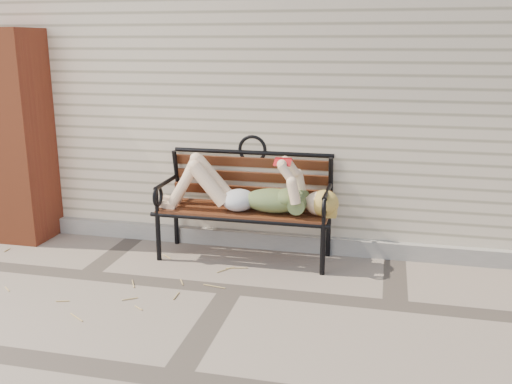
# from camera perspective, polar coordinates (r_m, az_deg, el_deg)

# --- Properties ---
(ground) EXTENTS (80.00, 80.00, 0.00)m
(ground) POSITION_cam_1_polar(r_m,az_deg,el_deg) (4.53, -2.47, -9.71)
(ground) COLOR gray
(ground) RESTS_ON ground
(house_wall) EXTENTS (8.00, 4.00, 3.00)m
(house_wall) POSITION_cam_1_polar(r_m,az_deg,el_deg) (7.06, 4.02, 11.71)
(house_wall) COLOR beige
(house_wall) RESTS_ON ground
(foundation_strip) EXTENTS (8.00, 0.10, 0.15)m
(foundation_strip) POSITION_cam_1_polar(r_m,az_deg,el_deg) (5.37, 0.28, -4.80)
(foundation_strip) COLOR #ACA59C
(foundation_strip) RESTS_ON ground
(brick_pillar) EXTENTS (0.50, 0.50, 2.00)m
(brick_pillar) POSITION_cam_1_polar(r_m,az_deg,el_deg) (5.89, -22.70, 5.09)
(brick_pillar) COLOR #9F4324
(brick_pillar) RESTS_ON ground
(garden_bench) EXTENTS (1.64, 0.65, 1.06)m
(garden_bench) POSITION_cam_1_polar(r_m,az_deg,el_deg) (5.06, -0.93, 0.13)
(garden_bench) COLOR black
(garden_bench) RESTS_ON ground
(reading_woman) EXTENTS (1.55, 0.35, 0.49)m
(reading_woman) POSITION_cam_1_polar(r_m,az_deg,el_deg) (4.92, -1.15, 0.15)
(reading_woman) COLOR #093645
(reading_woman) RESTS_ON ground
(straw_scatter) EXTENTS (2.86, 1.79, 0.01)m
(straw_scatter) POSITION_cam_1_polar(r_m,az_deg,el_deg) (4.80, -19.92, -9.08)
(straw_scatter) COLOR tan
(straw_scatter) RESTS_ON ground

